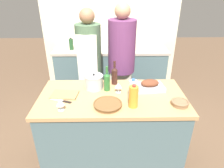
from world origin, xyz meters
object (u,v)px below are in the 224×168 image
at_px(cutting_board, 65,95).
at_px(knife_chef, 61,101).
at_px(mixing_bowl, 180,103).
at_px(wine_bottle_dark, 107,81).
at_px(condiment_bottle_tall, 121,43).
at_px(person_cook_aproned, 90,65).
at_px(juice_jug, 133,97).
at_px(wicker_basket, 108,104).
at_px(person_cook_guest, 121,62).
at_px(wine_glass_left, 118,85).
at_px(wine_glass_right, 60,103).
at_px(condiment_bottle_extra, 111,43).
at_px(stock_pot, 94,82).
at_px(condiment_bottle_short, 71,44).
at_px(milk_jug, 133,90).
at_px(roasting_pan, 150,86).
at_px(wine_bottle_green, 114,75).

bearing_deg(cutting_board, knife_chef, -96.91).
distance_m(cutting_board, mixing_bowl, 1.17).
xyz_separation_m(wine_bottle_dark, condiment_bottle_tall, (0.24, 1.40, 0.03)).
relative_size(cutting_board, person_cook_aproned, 0.17).
bearing_deg(juice_jug, person_cook_aproned, 116.67).
bearing_deg(wicker_basket, person_cook_guest, 79.10).
distance_m(wine_glass_left, wine_glass_right, 0.64).
relative_size(cutting_board, person_cook_guest, 0.17).
bearing_deg(knife_chef, juice_jug, -8.80).
xyz_separation_m(juice_jug, knife_chef, (-0.71, 0.11, -0.11)).
bearing_deg(wine_bottle_dark, person_cook_aproned, 110.44).
relative_size(wicker_basket, wine_bottle_dark, 0.98).
relative_size(wine_bottle_dark, condiment_bottle_extra, 1.77).
height_order(stock_pot, condiment_bottle_short, condiment_bottle_short).
bearing_deg(wine_glass_left, stock_pot, 159.15).
distance_m(stock_pot, milk_jug, 0.47).
xyz_separation_m(cutting_board, stock_pot, (0.30, 0.16, 0.07)).
bearing_deg(stock_pot, juice_jug, -43.97).
height_order(wine_glass_right, condiment_bottle_tall, condiment_bottle_tall).
bearing_deg(wicker_basket, milk_jug, 27.57).
distance_m(roasting_pan, juice_jug, 0.41).
bearing_deg(condiment_bottle_extra, wine_glass_right, -104.89).
height_order(juice_jug, wine_bottle_green, wine_bottle_green).
xyz_separation_m(wine_bottle_dark, wine_glass_right, (-0.43, -0.38, -0.03)).
distance_m(mixing_bowl, knife_chef, 1.17).
bearing_deg(milk_jug, wine_glass_right, -164.88).
bearing_deg(milk_jug, wicker_basket, -152.43).
distance_m(wine_bottle_dark, condiment_bottle_short, 1.47).
bearing_deg(condiment_bottle_tall, cutting_board, -114.30).
bearing_deg(wine_bottle_dark, knife_chef, -154.51).
relative_size(wine_bottle_dark, condiment_bottle_tall, 1.42).
bearing_deg(person_cook_guest, condiment_bottle_short, 149.47).
bearing_deg(wine_glass_left, roasting_pan, 10.49).
bearing_deg(juice_jug, mixing_bowl, 1.44).
bearing_deg(wine_bottle_dark, roasting_pan, 1.94).
relative_size(juice_jug, condiment_bottle_extra, 1.46).
distance_m(mixing_bowl, condiment_bottle_extra, 1.90).
bearing_deg(juice_jug, wicker_basket, 179.26).
bearing_deg(person_cook_aproned, roasting_pan, -38.01).
bearing_deg(milk_jug, juice_jug, -93.77).
bearing_deg(condiment_bottle_short, wicker_basket, -69.88).
relative_size(cutting_board, milk_jug, 1.28).
distance_m(milk_jug, wine_bottle_green, 0.39).
distance_m(condiment_bottle_tall, person_cook_aproned, 0.89).
xyz_separation_m(wicker_basket, juice_jug, (0.24, -0.00, 0.09)).
height_order(wicker_basket, condiment_bottle_short, condiment_bottle_short).
bearing_deg(stock_pot, milk_jug, -31.39).
distance_m(wine_bottle_green, person_cook_aproned, 0.61).
height_order(milk_jug, condiment_bottle_tall, condiment_bottle_tall).
xyz_separation_m(roasting_pan, person_cook_guest, (-0.27, 0.64, 0.03)).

